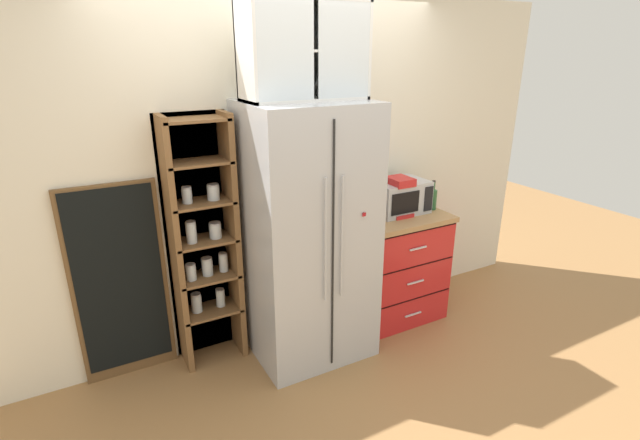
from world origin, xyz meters
TOP-DOWN VIEW (x-y plane):
  - ground_plane at (0.00, 0.00)m, footprint 10.55×10.55m
  - wall_back_cream at (0.00, 0.40)m, footprint 4.86×0.10m
  - refrigerator at (0.00, -0.01)m, footprint 0.83×0.73m
  - pantry_shelf_column at (-0.67, 0.28)m, footprint 0.48×0.29m
  - counter_cabinet at (0.84, 0.07)m, footprint 0.80×0.59m
  - microwave at (0.89, 0.12)m, footprint 0.44×0.33m
  - coffee_maker at (0.84, 0.08)m, footprint 0.17×0.20m
  - mug_navy at (0.56, 0.07)m, footprint 0.12×0.08m
  - mug_cream at (0.84, 0.05)m, footprint 0.11×0.08m
  - bottle_green at (1.18, 0.04)m, footprint 0.07×0.07m
  - bottle_clear at (0.84, 0.07)m, footprint 0.06×0.06m
  - upper_cabinet at (0.00, 0.04)m, footprint 0.80×0.32m
  - chalkboard_menu at (-1.23, 0.33)m, footprint 0.60×0.04m

SIDE VIEW (x-z plane):
  - ground_plane at x=0.00m, z-range 0.00..0.00m
  - counter_cabinet at x=0.84m, z-range 0.00..0.91m
  - chalkboard_menu at x=-1.23m, z-range 0.00..1.38m
  - pantry_shelf_column at x=-0.67m, z-range 0.02..1.80m
  - refrigerator at x=0.00m, z-range 0.00..1.85m
  - mug_cream at x=0.84m, z-range 0.91..1.01m
  - mug_navy at x=0.56m, z-range 0.91..1.01m
  - bottle_green at x=1.18m, z-range 0.89..1.14m
  - bottle_clear at x=0.84m, z-range 0.89..1.18m
  - microwave at x=0.89m, z-range 0.91..1.17m
  - coffee_maker at x=0.84m, z-range 0.91..1.22m
  - wall_back_cream at x=0.00m, z-range 0.00..2.55m
  - upper_cabinet at x=0.00m, z-range 1.84..2.44m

